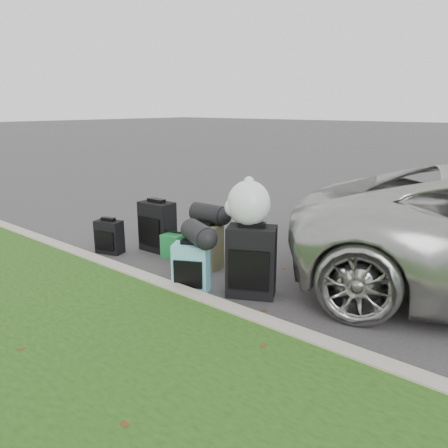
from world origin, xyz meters
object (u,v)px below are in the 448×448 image
Objects in this scene: suitcase_small_black at (109,237)px; suitcase_olive at (205,246)px; tote_green at (173,246)px; tote_navy at (205,245)px; suitcase_large_black_left at (157,226)px; suitcase_large_black_right at (251,261)px; suitcase_teal at (191,268)px.

suitcase_olive is (1.44, 0.45, 0.05)m from suitcase_small_black.
suitcase_small_black reaches higher than tote_green.
tote_navy is at bearing 128.68° from suitcase_olive.
suitcase_large_black_left reaches higher than tote_navy.
suitcase_large_black_right reaches higher than tote_navy.
suitcase_large_black_left reaches higher than tote_green.
suitcase_teal is (1.84, -0.24, 0.04)m from suitcase_small_black.
suitcase_small_black is at bearing -167.08° from suitcase_olive.
suitcase_large_black_left is 2.20× the size of tote_green.
suitcase_teal is 0.71× the size of suitcase_large_black_right.
suitcase_small_black is at bearing -159.80° from tote_green.
tote_green is at bearing 117.40° from suitcase_teal.
suitcase_olive is 0.51m from tote_navy.
suitcase_large_black_left is (0.44, 0.53, 0.12)m from suitcase_small_black.
suitcase_olive is (1.00, -0.07, -0.07)m from suitcase_large_black_left.
tote_green is 0.45m from tote_navy.
suitcase_olive is 1.01× the size of suitcase_teal.
suitcase_large_black_right reaches higher than suitcase_large_black_left.
suitcase_teal is at bearing -31.45° from suitcase_large_black_left.
suitcase_olive is 0.80m from suitcase_teal.
suitcase_olive is at bearing -8.84° from tote_green.
suitcase_large_black_left is 2.03m from suitcase_large_black_right.
suitcase_large_black_right is 1.51m from tote_navy.
tote_navy is at bearing 124.60° from suitcase_large_black_right.
suitcase_olive is at bearing 0.56° from suitcase_small_black.
suitcase_small_black is 0.84× the size of suitcase_teal.
suitcase_teal is at bearing -176.40° from suitcase_large_black_right.
suitcase_olive reaches higher than tote_navy.
tote_green is at bearing 140.26° from suitcase_large_black_right.
suitcase_small_black reaches higher than tote_navy.
suitcase_olive is 0.72× the size of suitcase_large_black_right.
suitcase_large_black_left is 1.60m from suitcase_teal.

